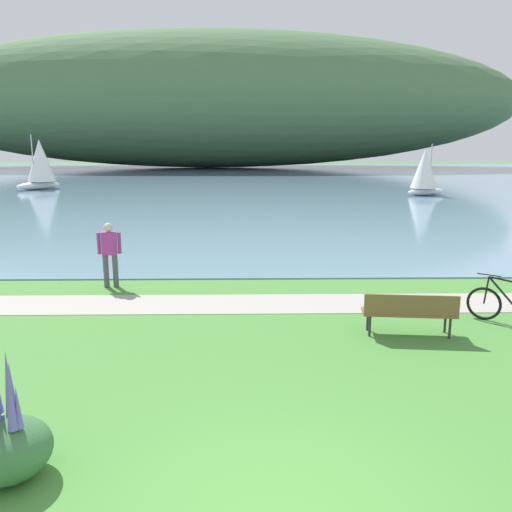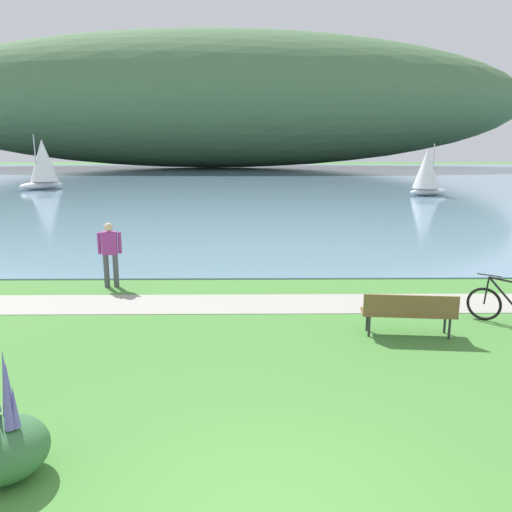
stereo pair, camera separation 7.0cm
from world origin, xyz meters
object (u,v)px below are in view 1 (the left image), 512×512
Objects in this scene: person_at_shoreline at (110,251)px; park_bench_near_camera at (410,311)px; sailboat_mid_bay at (40,164)px; sailboat_nearest_to_shore at (425,171)px; bicycle_leaning_near_bench at (510,306)px.

park_bench_near_camera is at bearing -28.36° from person_at_shoreline.
person_at_shoreline is at bearing 151.64° from park_bench_near_camera.
sailboat_mid_bay is (-13.13, 29.35, 1.12)m from person_at_shoreline.
sailboat_nearest_to_shore is 0.83× the size of sailboat_mid_bay.
sailboat_mid_bay is at bearing 121.08° from park_bench_near_camera.
park_bench_near_camera is at bearing -58.92° from sailboat_mid_bay.
person_at_shoreline is (-6.76, 3.65, 0.46)m from park_bench_near_camera.
park_bench_near_camera is at bearing -165.23° from bicycle_leaning_near_bench.
person_at_shoreline is at bearing 161.46° from bicycle_leaning_near_bench.
park_bench_near_camera is 38.56m from sailboat_mid_bay.
sailboat_mid_bay is at bearing 169.20° from sailboat_nearest_to_shore.
person_at_shoreline is (-9.07, 3.04, 0.58)m from bicycle_leaning_near_bench.
park_bench_near_camera is 1.28× the size of bicycle_leaning_near_bench.
bicycle_leaning_near_bench is at bearing -55.58° from sailboat_mid_bay.
park_bench_near_camera is 0.51× the size of sailboat_nearest_to_shore.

